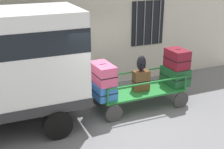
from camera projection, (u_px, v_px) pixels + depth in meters
name	position (u px, v px, depth m)	size (l,w,h in m)	color
ground_plane	(113.00, 116.00, 8.14)	(40.00, 40.00, 0.00)	slate
building_wall	(84.00, 12.00, 9.26)	(12.00, 0.38, 5.00)	beige
luggage_cart	(140.00, 93.00, 8.54)	(2.57, 1.09, 0.52)	#1E722D
cart_railing	(141.00, 79.00, 8.38)	(2.44, 0.96, 0.41)	#1E722D
suitcase_left_bottom	(103.00, 90.00, 8.00)	(0.59, 0.85, 0.43)	#3372C6
suitcase_left_middle	(103.00, 73.00, 7.81)	(0.52, 0.87, 0.52)	#CC4C72
suitcase_midleft_bottom	(141.00, 81.00, 8.38)	(0.47, 0.28, 0.59)	brown
suitcase_center_bottom	(175.00, 76.00, 8.84)	(0.62, 0.83, 0.53)	#194C28
suitcase_center_middle	(177.00, 58.00, 8.62)	(0.52, 0.70, 0.55)	maroon
backpack	(141.00, 63.00, 8.21)	(0.27, 0.22, 0.44)	black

